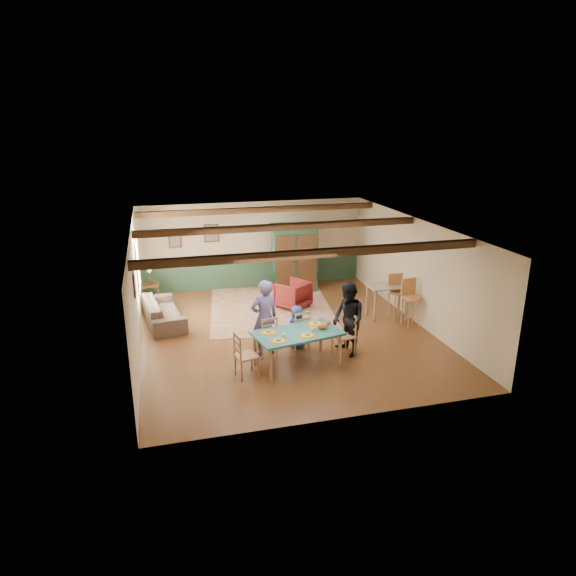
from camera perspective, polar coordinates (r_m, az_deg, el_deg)
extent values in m
plane|color=#512C16|center=(12.86, -0.26, -5.02)|extent=(8.00, 8.00, 0.00)
cube|color=beige|center=(16.16, -3.84, 4.80)|extent=(7.00, 0.02, 2.70)
cube|color=beige|center=(12.04, -16.60, -0.56)|extent=(0.02, 8.00, 2.70)
cube|color=beige|center=(13.66, 14.10, 1.82)|extent=(0.02, 8.00, 2.70)
cube|color=white|center=(12.06, -0.28, 6.87)|extent=(7.00, 8.00, 0.02)
cube|color=#223E2B|center=(16.37, -3.77, 1.72)|extent=(6.95, 0.03, 0.90)
cube|color=black|center=(9.92, 3.07, 3.86)|extent=(6.95, 0.16, 0.16)
cube|color=black|center=(12.46, -0.74, 6.80)|extent=(6.95, 0.16, 0.16)
cube|color=black|center=(14.95, -3.20, 8.67)|extent=(6.95, 0.16, 0.16)
imported|color=#5E508A|center=(11.42, -2.63, -3.34)|extent=(0.71, 0.54, 1.75)
imported|color=black|center=(11.51, 6.71, -3.48)|extent=(0.78, 0.92, 1.68)
imported|color=#264099|center=(11.88, 1.00, -4.35)|extent=(0.55, 0.42, 1.02)
cube|color=#C3B68D|center=(14.47, -1.90, -2.32)|extent=(3.85, 4.39, 0.01)
cube|color=#143322|center=(15.76, 0.75, 3.39)|extent=(1.53, 0.70, 2.11)
imported|color=#4B0F12|center=(14.48, 0.50, -0.70)|extent=(1.16, 1.16, 0.77)
imported|color=#45362B|center=(13.78, -13.70, -2.54)|extent=(1.14, 2.27, 0.63)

